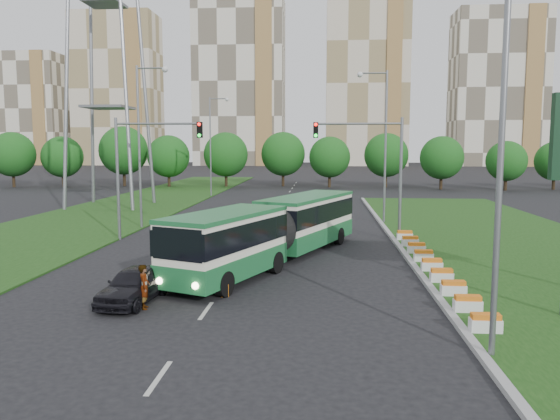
# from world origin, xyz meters

# --- Properties ---
(ground) EXTENTS (360.00, 360.00, 0.00)m
(ground) POSITION_xyz_m (0.00, 0.00, 0.00)
(ground) COLOR black
(ground) RESTS_ON ground
(grass_median) EXTENTS (14.00, 60.00, 0.15)m
(grass_median) POSITION_xyz_m (13.00, 8.00, 0.07)
(grass_median) COLOR #184112
(grass_median) RESTS_ON ground
(median_kerb) EXTENTS (0.30, 60.00, 0.18)m
(median_kerb) POSITION_xyz_m (6.05, 8.00, 0.09)
(median_kerb) COLOR #9A9A9A
(median_kerb) RESTS_ON ground
(left_verge) EXTENTS (12.00, 110.00, 0.10)m
(left_verge) POSITION_xyz_m (-18.00, 25.00, 0.05)
(left_verge) COLOR #184112
(left_verge) RESTS_ON ground
(lane_markings) EXTENTS (0.20, 100.00, 0.01)m
(lane_markings) POSITION_xyz_m (-3.00, 20.00, 0.00)
(lane_markings) COLOR #B5B5AE
(lane_markings) RESTS_ON ground
(flower_planters) EXTENTS (1.10, 18.10, 0.60)m
(flower_planters) POSITION_xyz_m (6.70, 0.80, 0.45)
(flower_planters) COLOR silver
(flower_planters) RESTS_ON grass_median
(traffic_mast_median) EXTENTS (5.76, 0.32, 8.00)m
(traffic_mast_median) POSITION_xyz_m (4.78, 10.00, 5.35)
(traffic_mast_median) COLOR slate
(traffic_mast_median) RESTS_ON ground
(traffic_mast_left) EXTENTS (5.76, 0.32, 8.00)m
(traffic_mast_left) POSITION_xyz_m (-10.38, 9.00, 5.35)
(traffic_mast_left) COLOR slate
(traffic_mast_left) RESTS_ON ground
(street_lamps) EXTENTS (36.00, 60.00, 12.00)m
(street_lamps) POSITION_xyz_m (-3.00, 10.00, 6.00)
(street_lamps) COLOR slate
(street_lamps) RESTS_ON ground
(tree_line) EXTENTS (120.00, 8.00, 9.00)m
(tree_line) POSITION_xyz_m (10.00, 55.00, 4.50)
(tree_line) COLOR #175216
(tree_line) RESTS_ON ground
(apartment_tower_west) EXTENTS (26.00, 15.00, 48.00)m
(apartment_tower_west) POSITION_xyz_m (-65.00, 150.00, 24.00)
(apartment_tower_west) COLOR beige
(apartment_tower_west) RESTS_ON ground
(apartment_tower_cwest) EXTENTS (28.00, 15.00, 52.00)m
(apartment_tower_cwest) POSITION_xyz_m (-25.00, 150.00, 26.00)
(apartment_tower_cwest) COLOR silver
(apartment_tower_cwest) RESTS_ON ground
(apartment_tower_ceast) EXTENTS (25.00, 15.00, 50.00)m
(apartment_tower_ceast) POSITION_xyz_m (15.00, 150.00, 25.00)
(apartment_tower_ceast) COLOR beige
(apartment_tower_ceast) RESTS_ON ground
(apartment_tower_east) EXTENTS (27.00, 15.00, 47.00)m
(apartment_tower_east) POSITION_xyz_m (55.00, 150.00, 23.50)
(apartment_tower_east) COLOR silver
(apartment_tower_east) RESTS_ON ground
(midrise_west) EXTENTS (22.00, 14.00, 36.00)m
(midrise_west) POSITION_xyz_m (-95.00, 150.00, 18.00)
(midrise_west) COLOR silver
(midrise_west) RESTS_ON ground
(articulated_bus) EXTENTS (2.66, 17.09, 2.81)m
(articulated_bus) POSITION_xyz_m (-1.41, 2.95, 1.72)
(articulated_bus) COLOR white
(articulated_bus) RESTS_ON ground
(car_left_near) EXTENTS (2.18, 4.37, 1.43)m
(car_left_near) POSITION_xyz_m (-6.08, -5.10, 0.72)
(car_left_near) COLOR black
(car_left_near) RESTS_ON ground
(car_left_far) EXTENTS (2.23, 4.89, 1.56)m
(car_left_far) POSITION_xyz_m (-7.16, 10.96, 0.78)
(car_left_far) COLOR black
(car_left_far) RESTS_ON ground
(pedestrian) EXTENTS (0.55, 0.70, 1.71)m
(pedestrian) POSITION_xyz_m (-5.38, -5.92, 0.86)
(pedestrian) COLOR gray
(pedestrian) RESTS_ON ground
(shopping_trolley) EXTENTS (0.31, 0.33, 0.53)m
(shopping_trolley) POSITION_xyz_m (-2.65, -4.01, 0.26)
(shopping_trolley) COLOR orange
(shopping_trolley) RESTS_ON ground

